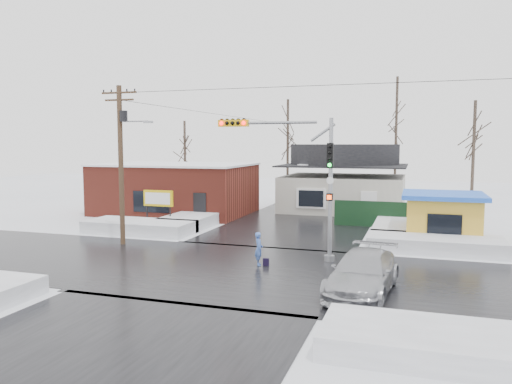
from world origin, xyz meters
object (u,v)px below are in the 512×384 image
(traffic_signal, at_px, (299,169))
(marquee_sign, at_px, (158,199))
(kiosk, at_px, (443,217))
(utility_pole, at_px, (122,155))
(pedestrian, at_px, (259,249))
(car, at_px, (363,273))

(traffic_signal, xyz_separation_m, marquee_sign, (-11.43, 6.53, -2.62))
(kiosk, bearing_deg, utility_pole, -159.56)
(marquee_sign, bearing_deg, pedestrian, -40.02)
(car, bearing_deg, traffic_signal, 132.78)
(traffic_signal, xyz_separation_m, utility_pole, (-10.36, 0.53, 0.57))
(traffic_signal, xyz_separation_m, car, (3.67, -4.83, -3.75))
(traffic_signal, bearing_deg, marquee_sign, 150.28)
(marquee_sign, relative_size, pedestrian, 1.62)
(utility_pole, bearing_deg, car, -20.93)
(utility_pole, height_order, car, utility_pole)
(traffic_signal, distance_m, kiosk, 10.43)
(pedestrian, bearing_deg, kiosk, -66.39)
(utility_pole, distance_m, marquee_sign, 6.87)
(kiosk, xyz_separation_m, car, (-3.39, -11.86, -0.67))
(kiosk, height_order, car, kiosk)
(marquee_sign, bearing_deg, utility_pole, -79.87)
(kiosk, distance_m, car, 12.36)
(traffic_signal, bearing_deg, utility_pole, 177.05)
(utility_pole, distance_m, car, 15.64)
(traffic_signal, distance_m, pedestrian, 4.43)
(traffic_signal, relative_size, kiosk, 1.52)
(utility_pole, height_order, pedestrian, utility_pole)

